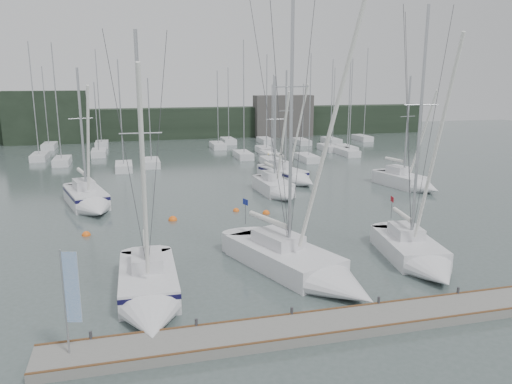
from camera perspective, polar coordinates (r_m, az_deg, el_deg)
ground at (r=25.72m, az=5.45°, el=-10.06°), size 160.00×160.00×0.00m
dock at (r=21.46m, az=10.17°, el=-14.54°), size 24.00×2.00×0.40m
far_treeline at (r=84.92m, az=-9.07°, el=7.76°), size 90.00×4.00×5.00m
far_building_left at (r=83.23m, az=-22.92°, el=7.84°), size 12.00×3.00×8.00m
far_building_right at (r=86.52m, az=3.12°, el=8.67°), size 10.00×3.00×7.00m
mast_forest at (r=67.91m, az=-3.12°, el=4.90°), size 49.54×25.55×14.57m
sailboat_near_left at (r=23.35m, az=-12.11°, el=-11.33°), size 2.81×8.67×12.92m
sailboat_near_center at (r=25.61m, az=6.18°, el=-8.86°), size 6.30×10.37×16.31m
sailboat_near_right at (r=28.60m, az=18.21°, el=-7.15°), size 3.88×8.28×14.58m
sailboat_mid_a at (r=40.95m, az=-18.48°, el=-0.99°), size 4.55×8.46×11.57m
sailboat_mid_c at (r=43.10m, az=2.55°, el=0.27°), size 2.71×7.03×10.83m
sailboat_mid_d at (r=48.79m, az=4.00°, el=1.79°), size 4.55×8.07×11.49m
sailboat_mid_e at (r=47.93m, az=17.32°, el=0.99°), size 3.88×7.44×10.92m
buoy_a at (r=36.39m, az=-9.49°, el=-3.20°), size 0.63×0.63×0.63m
buoy_b at (r=37.61m, az=1.16°, el=-2.49°), size 0.56×0.56×0.56m
buoy_c at (r=34.35m, az=-18.83°, el=-4.72°), size 0.56×0.56×0.56m
dock_banner at (r=18.85m, az=-20.56°, el=-10.76°), size 0.58×0.19×3.93m
seagull at (r=22.88m, az=1.48°, el=4.43°), size 1.06×0.56×0.22m
buoy_d at (r=38.35m, az=-2.29°, el=-2.18°), size 0.48×0.48×0.48m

